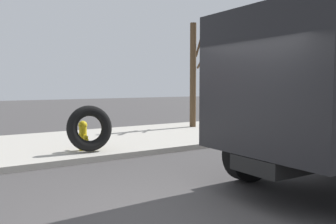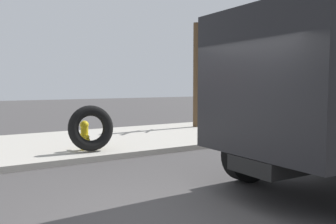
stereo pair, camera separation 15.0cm
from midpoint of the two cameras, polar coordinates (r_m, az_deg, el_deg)
The scene contains 5 objects.
ground_plane at distance 5.00m, azimuth -0.86°, elevation -17.44°, with size 80.00×80.00×0.00m, color #423F3F.
sidewalk_curb at distance 10.88m, azimuth -19.08°, elevation -5.25°, with size 36.00×5.00×0.15m, color #ADA89E.
fire_hydrant at distance 9.50m, azimuth -12.82°, elevation -3.53°, with size 0.23×0.51×0.77m.
loose_tire at distance 9.25m, azimuth -11.82°, elevation -2.56°, with size 1.17×1.17×0.27m, color black.
bare_tree at distance 14.36m, azimuth 4.97°, elevation 6.26°, with size 0.71×0.86×4.15m.
Camera 2 is at (-2.35, -4.00, 1.86)m, focal length 37.93 mm.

